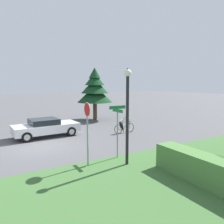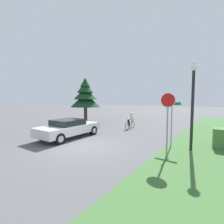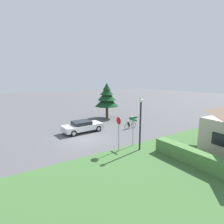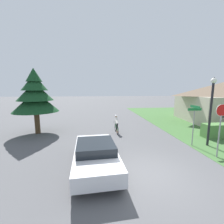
{
  "view_description": "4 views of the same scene",
  "coord_description": "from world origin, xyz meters",
  "px_view_note": "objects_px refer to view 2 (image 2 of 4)",
  "views": [
    {
      "loc": [
        13.01,
        -2.64,
        3.67
      ],
      "look_at": [
        -0.36,
        5.07,
        1.65
      ],
      "focal_mm": 35.0,
      "sensor_mm": 36.0,
      "label": 1
    },
    {
      "loc": [
        6.22,
        -5.65,
        2.5
      ],
      "look_at": [
        -1.13,
        4.35,
        1.6
      ],
      "focal_mm": 24.0,
      "sensor_mm": 36.0,
      "label": 2
    },
    {
      "loc": [
        15.29,
        -6.64,
        5.77
      ],
      "look_at": [
        -1.59,
        4.32,
        2.0
      ],
      "focal_mm": 28.0,
      "sensor_mm": 36.0,
      "label": 3
    },
    {
      "loc": [
        -2.15,
        -5.76,
        3.62
      ],
      "look_at": [
        -0.87,
        5.56,
        1.86
      ],
      "focal_mm": 24.0,
      "sensor_mm": 36.0,
      "label": 4
    }
  ],
  "objects_px": {
    "stop_sign": "(168,113)",
    "conifer_tall_near": "(85,96)",
    "cyclist": "(130,121)",
    "street_name_sign": "(172,114)",
    "sedan_left_lane": "(69,128)",
    "street_lamp": "(193,97)"
  },
  "relations": [
    {
      "from": "sedan_left_lane",
      "to": "stop_sign",
      "type": "height_order",
      "value": "stop_sign"
    },
    {
      "from": "sedan_left_lane",
      "to": "cyclist",
      "type": "distance_m",
      "value": 5.63
    },
    {
      "from": "sedan_left_lane",
      "to": "stop_sign",
      "type": "relative_size",
      "value": 1.57
    },
    {
      "from": "cyclist",
      "to": "stop_sign",
      "type": "distance_m",
      "value": 7.0
    },
    {
      "from": "stop_sign",
      "to": "conifer_tall_near",
      "type": "xyz_separation_m",
      "value": [
        -11.19,
        5.72,
        1.15
      ]
    },
    {
      "from": "street_name_sign",
      "to": "sedan_left_lane",
      "type": "bearing_deg",
      "value": -161.74
    },
    {
      "from": "cyclist",
      "to": "conifer_tall_near",
      "type": "height_order",
      "value": "conifer_tall_near"
    },
    {
      "from": "sedan_left_lane",
      "to": "cyclist",
      "type": "bearing_deg",
      "value": -21.41
    },
    {
      "from": "stop_sign",
      "to": "conifer_tall_near",
      "type": "distance_m",
      "value": 12.62
    },
    {
      "from": "street_lamp",
      "to": "street_name_sign",
      "type": "distance_m",
      "value": 1.34
    },
    {
      "from": "sedan_left_lane",
      "to": "conifer_tall_near",
      "type": "distance_m",
      "value": 8.07
    },
    {
      "from": "cyclist",
      "to": "street_lamp",
      "type": "relative_size",
      "value": 0.4
    },
    {
      "from": "street_lamp",
      "to": "street_name_sign",
      "type": "bearing_deg",
      "value": 174.41
    },
    {
      "from": "stop_sign",
      "to": "conifer_tall_near",
      "type": "height_order",
      "value": "conifer_tall_near"
    },
    {
      "from": "cyclist",
      "to": "conifer_tall_near",
      "type": "bearing_deg",
      "value": 82.74
    },
    {
      "from": "sedan_left_lane",
      "to": "street_lamp",
      "type": "relative_size",
      "value": 1.03
    },
    {
      "from": "conifer_tall_near",
      "to": "sedan_left_lane",
      "type": "bearing_deg",
      "value": -51.96
    },
    {
      "from": "sedan_left_lane",
      "to": "street_lamp",
      "type": "xyz_separation_m",
      "value": [
        7.21,
        1.95,
        2.04
      ]
    },
    {
      "from": "stop_sign",
      "to": "cyclist",
      "type": "bearing_deg",
      "value": -46.5
    },
    {
      "from": "sedan_left_lane",
      "to": "street_name_sign",
      "type": "bearing_deg",
      "value": -75.11
    },
    {
      "from": "cyclist",
      "to": "stop_sign",
      "type": "bearing_deg",
      "value": -137.94
    },
    {
      "from": "cyclist",
      "to": "street_name_sign",
      "type": "height_order",
      "value": "street_name_sign"
    }
  ]
}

